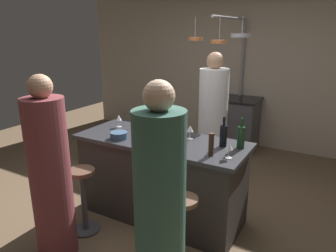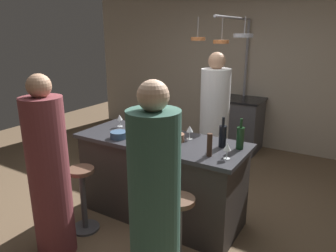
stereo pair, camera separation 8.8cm
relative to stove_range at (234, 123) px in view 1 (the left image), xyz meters
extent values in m
plane|color=brown|center=(0.00, -2.45, -0.45)|extent=(9.00, 9.00, 0.00)
cube|color=#BCAD99|center=(0.00, 0.40, 0.85)|extent=(6.40, 0.16, 2.60)
cube|color=#332D2B|center=(0.00, -2.45, -0.02)|extent=(1.72, 0.66, 0.86)
cube|color=#2D2D33|center=(0.00, -2.45, 0.43)|extent=(1.80, 0.72, 0.04)
cube|color=#47474C|center=(0.00, 0.00, -0.02)|extent=(0.76, 0.60, 0.86)
cube|color=black|center=(0.00, 0.00, 0.43)|extent=(0.80, 0.64, 0.03)
cylinder|color=white|center=(0.17, -1.45, 0.32)|extent=(0.37, 0.37, 1.53)
sphere|color=tan|center=(0.17, -1.45, 1.18)|extent=(0.21, 0.21, 0.21)
cylinder|color=#4C4C51|center=(-0.53, -3.07, -0.43)|extent=(0.28, 0.28, 0.02)
cylinder|color=#4C4C51|center=(-0.53, -3.07, -0.11)|extent=(0.06, 0.06, 0.62)
cylinder|color=brown|center=(-0.53, -3.07, 0.21)|extent=(0.26, 0.26, 0.04)
cylinder|color=brown|center=(-0.51, -3.44, 0.28)|extent=(0.35, 0.35, 1.46)
sphere|color=tan|center=(-0.51, -3.44, 1.10)|extent=(0.20, 0.20, 0.20)
cylinder|color=#4C4C51|center=(0.57, -3.07, -0.11)|extent=(0.06, 0.06, 0.62)
cylinder|color=brown|center=(0.57, -3.07, 0.21)|extent=(0.26, 0.26, 0.04)
cylinder|color=#33594C|center=(0.59, -3.46, 0.30)|extent=(0.36, 0.36, 1.49)
sphere|color=#D8AD8C|center=(0.59, -3.46, 1.14)|extent=(0.20, 0.20, 0.20)
cylinder|color=gray|center=(0.00, 0.25, 0.63)|extent=(0.04, 0.04, 2.15)
cylinder|color=gray|center=(0.00, -0.46, 1.70)|extent=(0.04, 1.42, 0.04)
cylinder|color=#B26638|center=(-0.30, -1.01, 1.42)|extent=(0.20, 0.20, 0.04)
cylinder|color=gray|center=(-0.30, -1.02, 1.56)|extent=(0.01, 0.01, 0.28)
cylinder|color=#B26638|center=(0.05, -1.04, 1.39)|extent=(0.21, 0.21, 0.04)
cylinder|color=gray|center=(0.05, -1.02, 1.55)|extent=(0.01, 0.01, 0.32)
cylinder|color=gray|center=(0.35, -1.07, 1.47)|extent=(0.25, 0.25, 0.04)
cylinder|color=gray|center=(0.35, -1.02, 1.59)|extent=(0.01, 0.01, 0.23)
cylinder|color=brown|center=(-1.76, -1.60, -0.37)|extent=(0.24, 0.24, 0.16)
sphere|color=#2D6633|center=(-1.76, -1.60, -0.11)|extent=(0.36, 0.36, 0.36)
cylinder|color=#382319|center=(0.62, -2.62, 0.56)|extent=(0.05, 0.05, 0.21)
cylinder|color=#143319|center=(0.79, -2.30, 0.56)|extent=(0.07, 0.07, 0.21)
cylinder|color=#143319|center=(0.79, -2.30, 0.71)|extent=(0.03, 0.03, 0.08)
cylinder|color=#B78C8E|center=(-0.10, -2.32, 0.58)|extent=(0.07, 0.07, 0.25)
cylinder|color=#B78C8E|center=(-0.10, -2.32, 0.74)|extent=(0.03, 0.03, 0.08)
cylinder|color=black|center=(0.63, -2.34, 0.56)|extent=(0.07, 0.07, 0.21)
cylinder|color=black|center=(0.63, -2.34, 0.70)|extent=(0.03, 0.03, 0.08)
cylinder|color=silver|center=(0.26, -2.30, 0.46)|extent=(0.06, 0.06, 0.01)
cylinder|color=silver|center=(0.26, -2.30, 0.50)|extent=(0.01, 0.01, 0.07)
cone|color=silver|center=(0.26, -2.30, 0.57)|extent=(0.07, 0.07, 0.06)
cylinder|color=silver|center=(0.78, -2.60, 0.46)|extent=(0.06, 0.06, 0.01)
cylinder|color=silver|center=(0.78, -2.60, 0.50)|extent=(0.01, 0.01, 0.07)
cone|color=silver|center=(0.78, -2.60, 0.57)|extent=(0.07, 0.07, 0.06)
cylinder|color=silver|center=(-0.64, -2.33, 0.46)|extent=(0.06, 0.06, 0.01)
cylinder|color=silver|center=(-0.64, -2.33, 0.50)|extent=(0.01, 0.01, 0.07)
cone|color=silver|center=(-0.64, -2.33, 0.57)|extent=(0.07, 0.07, 0.06)
cylinder|color=#334C6B|center=(-0.39, -2.65, 0.49)|extent=(0.18, 0.18, 0.07)
cylinder|color=brown|center=(0.17, -2.43, 0.49)|extent=(0.17, 0.17, 0.08)
camera|label=1|loc=(1.59, -5.10, 1.52)|focal=33.77mm
camera|label=2|loc=(1.66, -5.05, 1.52)|focal=33.77mm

